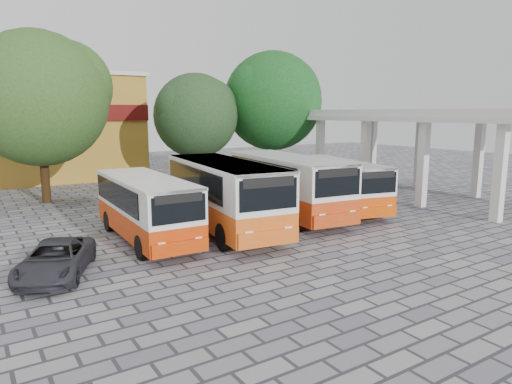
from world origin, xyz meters
TOP-DOWN VIEW (x-y plane):
  - ground at (0.00, 0.00)m, footprint 90.00×90.00m
  - terminal_shelter at (10.50, 4.00)m, footprint 6.80×15.80m
  - bus_far_left at (-7.45, 3.49)m, footprint 2.40×7.32m
  - bus_centre_left at (-3.99, 3.16)m, footprint 3.61×8.84m
  - bus_centre_right at (0.03, 3.91)m, footprint 3.49×8.71m
  - bus_far_right at (3.29, 3.75)m, footprint 3.79×7.75m
  - tree_left at (-9.54, 14.49)m, footprint 8.01×7.63m
  - tree_middle at (0.43, 15.07)m, footprint 6.13×5.84m
  - tree_right at (6.60, 14.52)m, footprint 7.76×7.39m
  - parked_car at (-11.35, 1.02)m, footprint 3.36×4.44m

SIDE VIEW (x-z plane):
  - ground at x=0.00m, z-range 0.00..0.00m
  - parked_car at x=-11.35m, z-range 0.00..1.12m
  - bus_far_left at x=-7.45m, z-range 0.21..2.83m
  - bus_far_right at x=3.29m, z-range 0.21..2.87m
  - bus_centre_right at x=0.03m, z-range 0.24..3.29m
  - bus_centre_left at x=-3.99m, z-range 0.24..3.34m
  - terminal_shelter at x=10.50m, z-range 2.21..7.61m
  - tree_middle at x=0.43m, z-range 1.23..9.15m
  - tree_left at x=-9.54m, z-range 1.34..11.13m
  - tree_right at x=6.60m, z-range 1.43..11.18m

